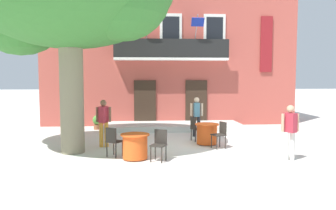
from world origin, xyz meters
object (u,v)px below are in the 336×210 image
Objects in this scene: cafe_chair_near_tree_0 at (220,133)px; cafe_table_near_tree at (207,134)px; cafe_chair_middle_1 at (113,140)px; cafe_chair_near_tree_1 at (195,127)px; pedestrian_mid_plaza at (104,120)px; ground_planter_left at (96,122)px; pedestrian_near_entrance at (197,114)px; pedestrian_by_tree at (290,129)px; cafe_chair_middle_0 at (159,143)px; cafe_table_middle at (135,146)px.

cafe_table_near_tree is at bearing 116.73° from cafe_chair_near_tree_0.
cafe_chair_near_tree_1 is at bearing 39.50° from cafe_chair_middle_1.
cafe_chair_middle_1 is 0.55× the size of pedestrian_mid_plaza.
pedestrian_near_entrance is (4.39, -2.20, 0.55)m from ground_planter_left.
cafe_chair_middle_1 is at bearing 170.93° from pedestrian_by_tree.
cafe_chair_middle_0 is 0.56× the size of pedestrian_near_entrance.
pedestrian_mid_plaza reaches higher than cafe_chair_near_tree_1.
cafe_chair_near_tree_1 is at bearing -101.22° from pedestrian_near_entrance.
cafe_table_middle is 0.53× the size of pedestrian_by_tree.
cafe_table_near_tree is 0.95× the size of cafe_chair_middle_1.
pedestrian_by_tree is (1.96, -2.54, 0.53)m from cafe_table_near_tree.
pedestrian_near_entrance is at bearing 93.86° from cafe_table_near_tree.
cafe_chair_near_tree_0 is at bearing 16.30° from cafe_chair_middle_1.
cafe_chair_middle_1 is at bearing 153.55° from cafe_table_middle.
cafe_chair_middle_0 is (-1.53, -2.98, 0.00)m from cafe_chair_near_tree_1.
cafe_chair_near_tree_0 is 6.66m from ground_planter_left.
pedestrian_mid_plaza reaches higher than pedestrian_by_tree.
cafe_table_near_tree is 0.53× the size of pedestrian_by_tree.
ground_planter_left is at bearing 153.35° from pedestrian_near_entrance.
pedestrian_by_tree reaches higher than cafe_table_middle.
cafe_chair_middle_1 reaches higher than cafe_table_near_tree.
pedestrian_mid_plaza reaches higher than ground_planter_left.
cafe_chair_middle_1 is 0.56× the size of pedestrian_near_entrance.
cafe_chair_near_tree_0 is 2.44m from pedestrian_near_entrance.
pedestrian_mid_plaza is 1.01× the size of pedestrian_by_tree.
cafe_table_middle is 0.77m from cafe_chair_middle_1.
cafe_table_near_tree is 1.77m from pedestrian_near_entrance.
cafe_chair_middle_0 is (-1.84, -2.30, 0.14)m from cafe_table_near_tree.
ground_planter_left is 4.18m from pedestrian_mid_plaza.
cafe_chair_near_tree_1 is 1.00× the size of cafe_chair_middle_1.
cafe_chair_near_tree_0 is at bearing -43.30° from ground_planter_left.
pedestrian_mid_plaza is at bearing 157.16° from pedestrian_by_tree.
cafe_chair_near_tree_0 is at bearing -64.38° from cafe_chair_near_tree_1.
cafe_table_middle is 0.53× the size of pedestrian_near_entrance.
cafe_table_near_tree is at bearing 38.81° from cafe_table_middle.
cafe_table_near_tree is 2.94m from cafe_chair_middle_0.
cafe_chair_middle_0 is 4.36m from pedestrian_near_entrance.
cafe_table_middle is at bearing 173.77° from pedestrian_by_tree.
cafe_table_middle is at bearing -26.45° from cafe_chair_middle_1.
cafe_chair_near_tree_0 is 2.51m from pedestrian_by_tree.
ground_planter_left is (-1.95, 5.94, -0.02)m from cafe_table_middle.
cafe_chair_near_tree_1 is 1.00× the size of cafe_chair_middle_0.
pedestrian_near_entrance reaches higher than cafe_chair_middle_0.
ground_planter_left is at bearing 139.18° from cafe_table_near_tree.
pedestrian_mid_plaza is (-1.85, 2.13, 0.41)m from cafe_chair_middle_0.
cafe_chair_near_tree_1 reaches higher than ground_planter_left.
cafe_chair_middle_0 is 1.00× the size of cafe_chair_middle_1.
cafe_chair_near_tree_1 is 0.56× the size of pedestrian_near_entrance.
cafe_chair_middle_0 is 0.56× the size of pedestrian_by_tree.
cafe_chair_middle_0 is (0.71, -0.25, 0.14)m from cafe_table_middle.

